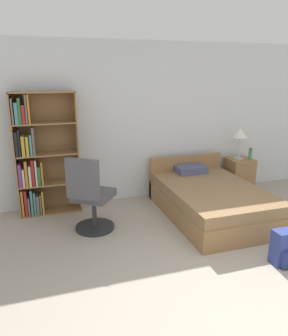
% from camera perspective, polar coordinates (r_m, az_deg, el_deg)
% --- Properties ---
extents(ground_plane, '(14.00, 14.00, 0.00)m').
position_cam_1_polar(ground_plane, '(3.35, 19.05, -23.57)').
color(ground_plane, '#A39989').
extents(wall_back, '(9.00, 0.06, 2.60)m').
position_cam_1_polar(wall_back, '(5.55, 0.18, 7.95)').
color(wall_back, silver).
rests_on(wall_back, ground_plane).
extents(bookshelf, '(0.92, 0.30, 1.85)m').
position_cam_1_polar(bookshelf, '(5.12, -17.99, 1.61)').
color(bookshelf, olive).
rests_on(bookshelf, ground_plane).
extents(bed, '(1.32, 2.00, 0.72)m').
position_cam_1_polar(bed, '(5.13, 11.38, -5.35)').
color(bed, olive).
rests_on(bed, ground_plane).
extents(office_chair, '(0.70, 0.72, 1.07)m').
position_cam_1_polar(office_chair, '(4.45, -9.32, -5.13)').
color(office_chair, '#232326').
rests_on(office_chair, ground_plane).
extents(nightstand, '(0.43, 0.44, 0.61)m').
position_cam_1_polar(nightstand, '(6.23, 16.18, -1.16)').
color(nightstand, olive).
rests_on(nightstand, ground_plane).
extents(table_lamp, '(0.25, 0.25, 0.55)m').
position_cam_1_polar(table_lamp, '(6.02, 16.40, 5.63)').
color(table_lamp, '#B2B2B7').
rests_on(table_lamp, nightstand).
extents(water_bottle, '(0.06, 0.06, 0.21)m').
position_cam_1_polar(water_bottle, '(6.11, 18.02, 2.32)').
color(water_bottle, '#3F8C4C').
rests_on(water_bottle, nightstand).
extents(backpack_blue, '(0.29, 0.23, 0.41)m').
position_cam_1_polar(backpack_blue, '(4.13, 23.43, -12.70)').
color(backpack_blue, navy).
rests_on(backpack_blue, ground_plane).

